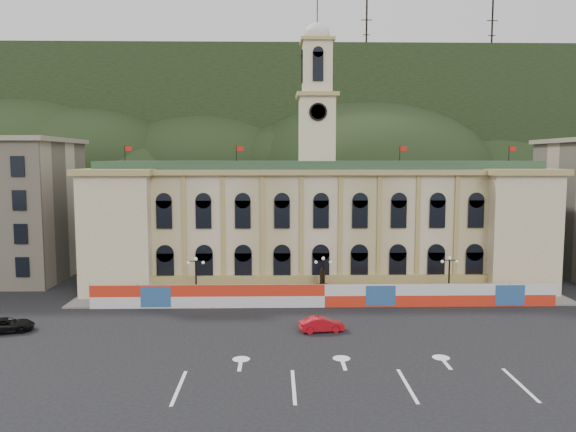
{
  "coord_description": "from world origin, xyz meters",
  "views": [
    {
      "loc": [
        -5.23,
        -43.77,
        15.87
      ],
      "look_at": [
        -3.86,
        18.0,
        9.56
      ],
      "focal_mm": 35.0,
      "sensor_mm": 36.0,
      "label": 1
    }
  ],
  "objects_px": {
    "black_suv": "(6,325)",
    "statue": "(322,290)",
    "red_sedan": "(322,324)",
    "lamp_center": "(323,275)"
  },
  "relations": [
    {
      "from": "black_suv",
      "to": "statue",
      "type": "bearing_deg",
      "value": -88.32
    },
    {
      "from": "red_sedan",
      "to": "statue",
      "type": "bearing_deg",
      "value": -13.99
    },
    {
      "from": "statue",
      "to": "black_suv",
      "type": "relative_size",
      "value": 0.71
    },
    {
      "from": "statue",
      "to": "red_sedan",
      "type": "height_order",
      "value": "statue"
    },
    {
      "from": "statue",
      "to": "lamp_center",
      "type": "distance_m",
      "value": 2.14
    },
    {
      "from": "lamp_center",
      "to": "black_suv",
      "type": "relative_size",
      "value": 0.98
    },
    {
      "from": "lamp_center",
      "to": "red_sedan",
      "type": "bearing_deg",
      "value": -95.51
    },
    {
      "from": "red_sedan",
      "to": "black_suv",
      "type": "relative_size",
      "value": 0.82
    },
    {
      "from": "lamp_center",
      "to": "black_suv",
      "type": "distance_m",
      "value": 31.73
    },
    {
      "from": "statue",
      "to": "black_suv",
      "type": "distance_m",
      "value": 31.97
    }
  ]
}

